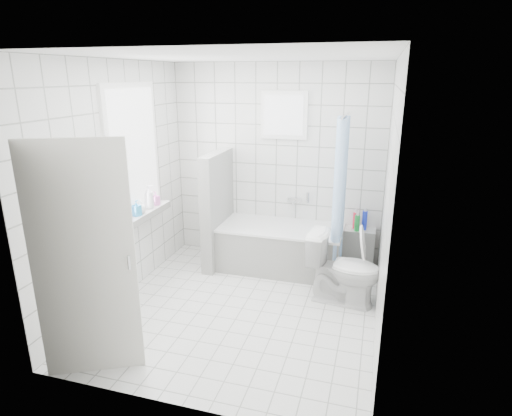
% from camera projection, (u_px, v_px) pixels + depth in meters
% --- Properties ---
extents(ground, '(3.00, 3.00, 0.00)m').
position_uv_depth(ground, '(242.00, 308.00, 4.66)').
color(ground, white).
rests_on(ground, ground).
extents(ceiling, '(3.00, 3.00, 0.00)m').
position_uv_depth(ceiling, '(239.00, 56.00, 3.89)').
color(ceiling, white).
rests_on(ceiling, ground).
extents(wall_back, '(2.80, 0.02, 2.60)m').
position_uv_depth(wall_back, '(276.00, 165.00, 5.65)').
color(wall_back, white).
rests_on(wall_back, ground).
extents(wall_front, '(2.80, 0.02, 2.60)m').
position_uv_depth(wall_front, '(172.00, 250.00, 2.90)').
color(wall_front, white).
rests_on(wall_front, ground).
extents(wall_left, '(0.02, 3.00, 2.60)m').
position_uv_depth(wall_left, '(119.00, 184.00, 4.65)').
color(wall_left, white).
rests_on(wall_left, ground).
extents(wall_right, '(0.02, 3.00, 2.60)m').
position_uv_depth(wall_right, '(386.00, 205.00, 3.90)').
color(wall_right, white).
rests_on(wall_right, ground).
extents(window_left, '(0.01, 0.90, 1.40)m').
position_uv_depth(window_left, '(135.00, 152.00, 4.82)').
color(window_left, white).
rests_on(window_left, wall_left).
extents(window_back, '(0.50, 0.01, 0.50)m').
position_uv_depth(window_back, '(284.00, 115.00, 5.39)').
color(window_back, white).
rests_on(window_back, wall_back).
extents(window_sill, '(0.18, 1.02, 0.08)m').
position_uv_depth(window_sill, '(144.00, 215.00, 5.03)').
color(window_sill, white).
rests_on(window_sill, wall_left).
extents(door, '(0.73, 0.39, 2.00)m').
position_uv_depth(door, '(84.00, 263.00, 3.41)').
color(door, silver).
rests_on(door, ground).
extents(bathtub, '(1.57, 0.77, 0.58)m').
position_uv_depth(bathtub, '(281.00, 247.00, 5.56)').
color(bathtub, white).
rests_on(bathtub, ground).
extents(partition_wall, '(0.15, 0.85, 1.50)m').
position_uv_depth(partition_wall, '(217.00, 209.00, 5.61)').
color(partition_wall, white).
rests_on(partition_wall, ground).
extents(tiled_ledge, '(0.40, 0.24, 0.55)m').
position_uv_depth(tiled_ledge, '(358.00, 249.00, 5.54)').
color(tiled_ledge, white).
rests_on(tiled_ledge, ground).
extents(toilet, '(0.83, 0.53, 0.80)m').
position_uv_depth(toilet, '(344.00, 269.00, 4.69)').
color(toilet, white).
rests_on(toilet, ground).
extents(curtain_rod, '(0.02, 0.80, 0.02)m').
position_uv_depth(curtain_rod, '(345.00, 115.00, 4.84)').
color(curtain_rod, silver).
rests_on(curtain_rod, wall_back).
extents(shower_curtain, '(0.14, 0.48, 1.78)m').
position_uv_depth(shower_curtain, '(339.00, 195.00, 4.99)').
color(shower_curtain, '#529AF1').
rests_on(shower_curtain, curtain_rod).
extents(tub_faucet, '(0.18, 0.06, 0.06)m').
position_uv_depth(tub_faucet, '(294.00, 200.00, 5.68)').
color(tub_faucet, silver).
rests_on(tub_faucet, wall_back).
extents(sill_bottles, '(0.18, 0.74, 0.28)m').
position_uv_depth(sill_bottles, '(141.00, 204.00, 4.93)').
color(sill_bottles, white).
rests_on(sill_bottles, window_sill).
extents(ledge_bottles, '(0.18, 0.15, 0.25)m').
position_uv_depth(ledge_bottles, '(359.00, 221.00, 5.42)').
color(ledge_bottles, '#1C33E6').
rests_on(ledge_bottles, tiled_ledge).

